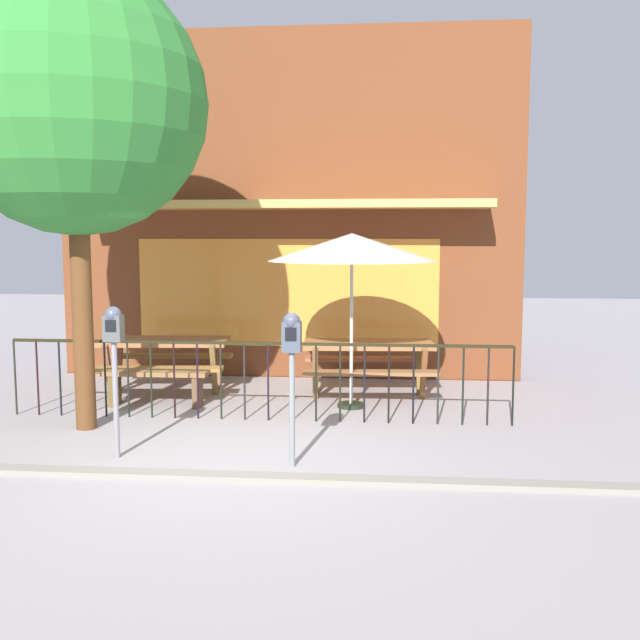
{
  "coord_description": "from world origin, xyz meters",
  "views": [
    {
      "loc": [
        1.58,
        -6.94,
        2.25
      ],
      "look_at": [
        0.74,
        2.08,
        1.2
      ],
      "focal_mm": 40.91,
      "sensor_mm": 36.0,
      "label": 1
    }
  ],
  "objects_px": {
    "patio_umbrella": "(352,248)",
    "street_tree": "(74,104)",
    "picnic_table_right": "(368,353)",
    "parking_meter_near": "(292,348)",
    "picnic_table_left": "(165,350)",
    "parking_meter_far": "(114,341)",
    "patio_bench": "(156,380)"
  },
  "relations": [
    {
      "from": "patio_umbrella",
      "to": "street_tree",
      "type": "height_order",
      "value": "street_tree"
    },
    {
      "from": "patio_umbrella",
      "to": "street_tree",
      "type": "relative_size",
      "value": 0.44
    },
    {
      "from": "picnic_table_right",
      "to": "parking_meter_near",
      "type": "height_order",
      "value": "parking_meter_near"
    },
    {
      "from": "picnic_table_left",
      "to": "parking_meter_far",
      "type": "xyz_separation_m",
      "value": [
        0.45,
        -3.08,
        0.58
      ]
    },
    {
      "from": "patio_bench",
      "to": "street_tree",
      "type": "bearing_deg",
      "value": -111.51
    },
    {
      "from": "parking_meter_near",
      "to": "parking_meter_far",
      "type": "distance_m",
      "value": 1.82
    },
    {
      "from": "patio_umbrella",
      "to": "patio_bench",
      "type": "bearing_deg",
      "value": -175.86
    },
    {
      "from": "patio_umbrella",
      "to": "picnic_table_left",
      "type": "bearing_deg",
      "value": 165.93
    },
    {
      "from": "patio_umbrella",
      "to": "parking_meter_far",
      "type": "height_order",
      "value": "patio_umbrella"
    },
    {
      "from": "parking_meter_near",
      "to": "street_tree",
      "type": "distance_m",
      "value": 3.81
    },
    {
      "from": "picnic_table_right",
      "to": "parking_meter_far",
      "type": "xyz_separation_m",
      "value": [
        -2.47,
        -3.07,
        0.58
      ]
    },
    {
      "from": "picnic_table_left",
      "to": "street_tree",
      "type": "relative_size",
      "value": 0.37
    },
    {
      "from": "picnic_table_left",
      "to": "patio_bench",
      "type": "distance_m",
      "value": 0.92
    },
    {
      "from": "parking_meter_near",
      "to": "street_tree",
      "type": "xyz_separation_m",
      "value": [
        -2.59,
        1.18,
        2.54
      ]
    },
    {
      "from": "patio_umbrella",
      "to": "patio_bench",
      "type": "height_order",
      "value": "patio_umbrella"
    },
    {
      "from": "picnic_table_left",
      "to": "parking_meter_near",
      "type": "height_order",
      "value": "parking_meter_near"
    },
    {
      "from": "parking_meter_far",
      "to": "patio_umbrella",
      "type": "bearing_deg",
      "value": 46.7
    },
    {
      "from": "parking_meter_far",
      "to": "patio_bench",
      "type": "bearing_deg",
      "value": 97.96
    },
    {
      "from": "picnic_table_right",
      "to": "patio_bench",
      "type": "height_order",
      "value": "picnic_table_right"
    },
    {
      "from": "parking_meter_near",
      "to": "street_tree",
      "type": "bearing_deg",
      "value": 155.53
    },
    {
      "from": "picnic_table_left",
      "to": "patio_umbrella",
      "type": "height_order",
      "value": "patio_umbrella"
    },
    {
      "from": "patio_bench",
      "to": "parking_meter_far",
      "type": "xyz_separation_m",
      "value": [
        0.31,
        -2.22,
        0.84
      ]
    },
    {
      "from": "patio_bench",
      "to": "picnic_table_left",
      "type": "bearing_deg",
      "value": 99.09
    },
    {
      "from": "picnic_table_right",
      "to": "patio_bench",
      "type": "bearing_deg",
      "value": -162.92
    },
    {
      "from": "picnic_table_left",
      "to": "street_tree",
      "type": "height_order",
      "value": "street_tree"
    },
    {
      "from": "picnic_table_right",
      "to": "parking_meter_near",
      "type": "xyz_separation_m",
      "value": [
        -0.65,
        -3.2,
        0.56
      ]
    },
    {
      "from": "patio_umbrella",
      "to": "picnic_table_right",
      "type": "bearing_deg",
      "value": 72.91
    },
    {
      "from": "parking_meter_near",
      "to": "street_tree",
      "type": "relative_size",
      "value": 0.29
    },
    {
      "from": "patio_bench",
      "to": "parking_meter_far",
      "type": "relative_size",
      "value": 0.91
    },
    {
      "from": "picnic_table_right",
      "to": "patio_umbrella",
      "type": "relative_size",
      "value": 0.83
    },
    {
      "from": "patio_bench",
      "to": "parking_meter_near",
      "type": "bearing_deg",
      "value": -47.82
    },
    {
      "from": "picnic_table_right",
      "to": "street_tree",
      "type": "bearing_deg",
      "value": -148.02
    }
  ]
}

